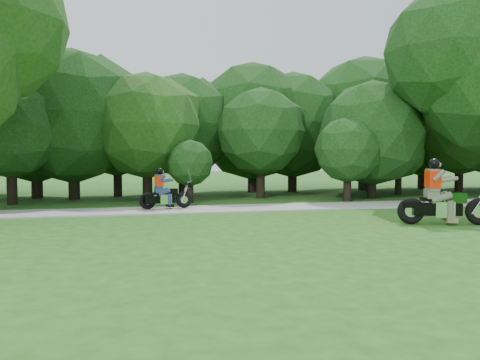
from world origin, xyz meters
name	(u,v)px	position (x,y,z in m)	size (l,w,h in m)	color
ground	(341,251)	(0.00, 0.00, 0.00)	(100.00, 100.00, 0.00)	#225618
walkway	(249,208)	(0.00, 8.00, 0.03)	(60.00, 2.20, 0.06)	#A1A19C
tree_line	(238,125)	(1.03, 14.52, 3.61)	(39.93, 11.70, 7.73)	black
chopper_motorcycle	(440,200)	(4.46, 2.85, 0.72)	(2.67, 1.27, 1.94)	black
touring_motorcycle	(163,194)	(-3.20, 8.25, 0.61)	(1.98, 0.79, 1.51)	black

